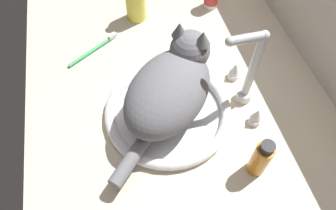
# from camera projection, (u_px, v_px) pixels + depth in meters

# --- Properties ---
(countertop) EXTENTS (1.15, 0.78, 0.03)m
(countertop) POSITION_uv_depth(u_px,v_px,m) (180.00, 109.00, 0.81)
(countertop) COLOR beige
(countertop) RESTS_ON ground
(sink_basin) EXTENTS (0.32, 0.32, 0.03)m
(sink_basin) POSITION_uv_depth(u_px,v_px,m) (168.00, 111.00, 0.77)
(sink_basin) COLOR white
(sink_basin) RESTS_ON countertop
(faucet) EXTENTS (0.18, 0.11, 0.23)m
(faucet) POSITION_uv_depth(u_px,v_px,m) (248.00, 77.00, 0.74)
(faucet) COLOR silver
(faucet) RESTS_ON countertop
(cat) EXTENTS (0.34, 0.32, 0.18)m
(cat) POSITION_uv_depth(u_px,v_px,m) (172.00, 86.00, 0.71)
(cat) COLOR slate
(cat) RESTS_ON sink_basin
(soap_pump_bottle) EXTENTS (0.06, 0.06, 0.17)m
(soap_pump_bottle) POSITION_uv_depth(u_px,v_px,m) (135.00, 1.00, 0.94)
(soap_pump_bottle) COLOR #E5DB4C
(soap_pump_bottle) RESTS_ON countertop
(amber_bottle) EXTENTS (0.04, 0.04, 0.12)m
(amber_bottle) POSITION_uv_depth(u_px,v_px,m) (261.00, 158.00, 0.66)
(amber_bottle) COLOR #C67A23
(amber_bottle) RESTS_ON countertop
(toothbrush) EXTENTS (0.10, 0.15, 0.02)m
(toothbrush) POSITION_uv_depth(u_px,v_px,m) (94.00, 49.00, 0.90)
(toothbrush) COLOR #3FB266
(toothbrush) RESTS_ON countertop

